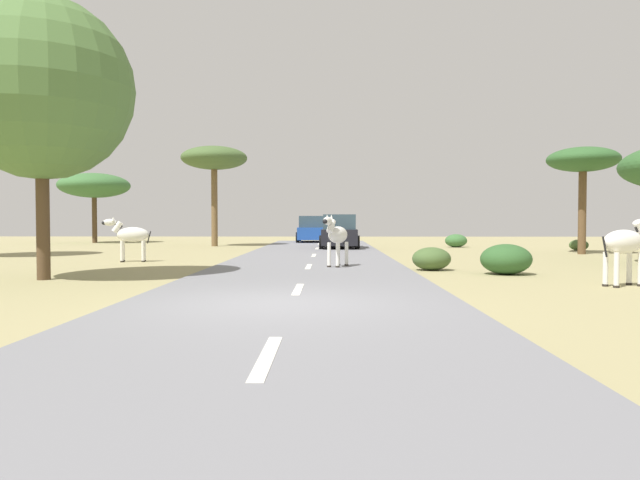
{
  "coord_description": "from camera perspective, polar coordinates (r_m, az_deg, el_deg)",
  "views": [
    {
      "loc": [
        0.88,
        -10.02,
        1.45
      ],
      "look_at": [
        0.59,
        7.78,
        0.88
      ],
      "focal_mm": 33.01,
      "sensor_mm": 36.0,
      "label": 1
    }
  ],
  "objects": [
    {
      "name": "ground_plane",
      "position": [
        10.17,
        -4.06,
        -6.37
      ],
      "size": [
        90.0,
        90.0,
        0.0
      ],
      "primitive_type": "plane",
      "color": "#998E60"
    },
    {
      "name": "road",
      "position": [
        10.15,
        -2.74,
        -6.24
      ],
      "size": [
        6.0,
        64.0,
        0.05
      ],
      "primitive_type": "cube",
      "color": "slate",
      "rests_on": "ground_plane"
    },
    {
      "name": "lane_markings",
      "position": [
        9.16,
        -3.15,
        -6.95
      ],
      "size": [
        0.16,
        56.0,
        0.01
      ],
      "color": "silver",
      "rests_on": "road"
    },
    {
      "name": "zebra_0",
      "position": [
        18.04,
        1.63,
        0.42
      ],
      "size": [
        0.93,
        1.6,
        1.6
      ],
      "rotation": [
        0.0,
        0.0,
        2.73
      ],
      "color": "silver",
      "rests_on": "road"
    },
    {
      "name": "zebra_1",
      "position": [
        14.74,
        27.58,
        -0.23
      ],
      "size": [
        1.63,
        0.95,
        1.63
      ],
      "rotation": [
        0.0,
        0.0,
        5.13
      ],
      "color": "silver",
      "rests_on": "ground_plane"
    },
    {
      "name": "zebra_2",
      "position": [
        21.94,
        -17.92,
        0.45
      ],
      "size": [
        1.69,
        0.62,
        1.6
      ],
      "rotation": [
        0.0,
        0.0,
        1.74
      ],
      "color": "silver",
      "rests_on": "ground_plane"
    },
    {
      "name": "car_0",
      "position": [
        30.73,
        1.9,
        0.72
      ],
      "size": [
        2.07,
        4.37,
        1.74
      ],
      "rotation": [
        0.0,
        0.0,
        -0.02
      ],
      "color": "black",
      "rests_on": "road"
    },
    {
      "name": "car_1",
      "position": [
        39.53,
        -0.78,
        0.97
      ],
      "size": [
        2.03,
        4.35,
        1.74
      ],
      "rotation": [
        0.0,
        0.0,
        0.0
      ],
      "color": "#1E479E",
      "rests_on": "road"
    },
    {
      "name": "tree_0",
      "position": [
        41.9,
        -21.05,
        4.93
      ],
      "size": [
        4.64,
        4.64,
        4.63
      ],
      "color": "#4C3823",
      "rests_on": "ground_plane"
    },
    {
      "name": "tree_2",
      "position": [
        28.33,
        24.14,
        6.95
      ],
      "size": [
        3.06,
        3.06,
        4.68
      ],
      "color": "brown",
      "rests_on": "ground_plane"
    },
    {
      "name": "tree_5",
      "position": [
        34.65,
        -10.22,
        7.7
      ],
      "size": [
        3.79,
        3.79,
        5.75
      ],
      "color": "brown",
      "rests_on": "ground_plane"
    },
    {
      "name": "tree_6",
      "position": [
        16.36,
        -25.43,
        13.09
      ],
      "size": [
        4.47,
        4.47,
        6.94
      ],
      "color": "#4C3823",
      "rests_on": "ground_plane"
    },
    {
      "name": "bush_0",
      "position": [
        16.76,
        17.59,
        -1.79
      ],
      "size": [
        1.38,
        1.24,
        0.83
      ],
      "primitive_type": "ellipsoid",
      "color": "#2D5628",
      "rests_on": "ground_plane"
    },
    {
      "name": "bush_1",
      "position": [
        31.51,
        23.8,
        -0.45
      ],
      "size": [
        0.91,
        0.82,
        0.55
      ],
      "primitive_type": "ellipsoid",
      "color": "#425B2D",
      "rests_on": "ground_plane"
    },
    {
      "name": "bush_2",
      "position": [
        17.64,
        10.76,
        -1.8
      ],
      "size": [
        1.14,
        1.02,
        0.68
      ],
      "primitive_type": "ellipsoid",
      "color": "#425B2D",
      "rests_on": "ground_plane"
    },
    {
      "name": "bush_4",
      "position": [
        33.47,
        13.05,
        -0.06
      ],
      "size": [
        1.21,
        1.09,
        0.73
      ],
      "primitive_type": "ellipsoid",
      "color": "#386633",
      "rests_on": "ground_plane"
    },
    {
      "name": "rock_0",
      "position": [
        21.85,
        9.82,
        -1.61
      ],
      "size": [
        0.52,
        0.46,
        0.29
      ],
      "primitive_type": "ellipsoid",
      "color": "gray",
      "rests_on": "ground_plane"
    },
    {
      "name": "rock_1",
      "position": [
        28.26,
        17.94,
        -0.84
      ],
      "size": [
        0.55,
        0.5,
        0.34
      ],
      "primitive_type": "ellipsoid",
      "color": "#A89E8C",
      "rests_on": "ground_plane"
    }
  ]
}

